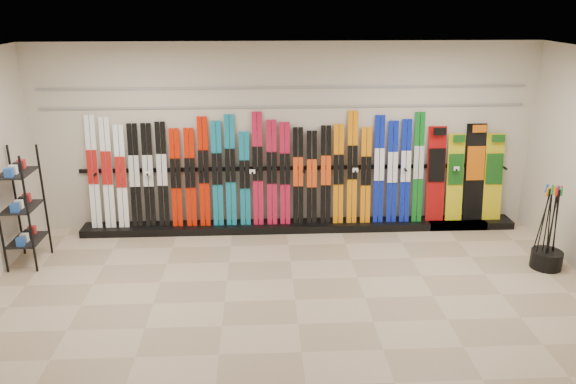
{
  "coord_description": "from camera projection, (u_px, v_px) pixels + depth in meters",
  "views": [
    {
      "loc": [
        -0.41,
        -6.24,
        3.62
      ],
      "look_at": [
        -0.04,
        1.0,
        1.1
      ],
      "focal_mm": 35.0,
      "sensor_mm": 36.0,
      "label": 1
    }
  ],
  "objects": [
    {
      "name": "slatwall_rail_1",
      "position": [
        286.0,
        88.0,
        8.68
      ],
      "size": [
        7.6,
        0.02,
        0.03
      ],
      "primitive_type": "cube",
      "color": "gray",
      "rests_on": "back_wall"
    },
    {
      "name": "ski_rack_base",
      "position": [
        300.0,
        226.0,
        9.24
      ],
      "size": [
        8.0,
        0.4,
        0.12
      ],
      "primitive_type": "cube",
      "color": "black",
      "rests_on": "floor"
    },
    {
      "name": "snowboards",
      "position": [
        465.0,
        175.0,
        9.18
      ],
      "size": [
        1.26,
        0.24,
        1.59
      ],
      "color": "#990C0C",
      "rests_on": "ski_rack_base"
    },
    {
      "name": "pole_bin",
      "position": [
        546.0,
        259.0,
        7.91
      ],
      "size": [
        0.43,
        0.43,
        0.25
      ],
      "primitive_type": "cylinder",
      "color": "black",
      "rests_on": "floor"
    },
    {
      "name": "accessory_rack",
      "position": [
        22.0,
        208.0,
        7.84
      ],
      "size": [
        0.4,
        0.6,
        1.67
      ],
      "primitive_type": "cube",
      "color": "black",
      "rests_on": "floor"
    },
    {
      "name": "skis",
      "position": [
        258.0,
        174.0,
        8.97
      ],
      "size": [
        5.36,
        0.25,
        1.82
      ],
      "color": "white",
      "rests_on": "ski_rack_base"
    },
    {
      "name": "ski_poles",
      "position": [
        549.0,
        227.0,
        7.78
      ],
      "size": [
        0.29,
        0.29,
        1.18
      ],
      "color": "black",
      "rests_on": "pole_bin"
    },
    {
      "name": "floor",
      "position": [
        295.0,
        300.0,
        7.1
      ],
      "size": [
        8.0,
        8.0,
        0.0
      ],
      "primitive_type": "plane",
      "color": "tan",
      "rests_on": "ground"
    },
    {
      "name": "back_wall",
      "position": [
        286.0,
        138.0,
        8.96
      ],
      "size": [
        8.0,
        0.0,
        8.0
      ],
      "primitive_type": "plane",
      "rotation": [
        1.57,
        0.0,
        0.0
      ],
      "color": "beige",
      "rests_on": "floor"
    },
    {
      "name": "slatwall_rail_0",
      "position": [
        286.0,
        107.0,
        8.78
      ],
      "size": [
        7.6,
        0.02,
        0.03
      ],
      "primitive_type": "cube",
      "color": "gray",
      "rests_on": "back_wall"
    },
    {
      "name": "ceiling",
      "position": [
        296.0,
        57.0,
        6.11
      ],
      "size": [
        8.0,
        8.0,
        0.0
      ],
      "primitive_type": "plane",
      "rotation": [
        3.14,
        0.0,
        0.0
      ],
      "color": "silver",
      "rests_on": "back_wall"
    }
  ]
}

